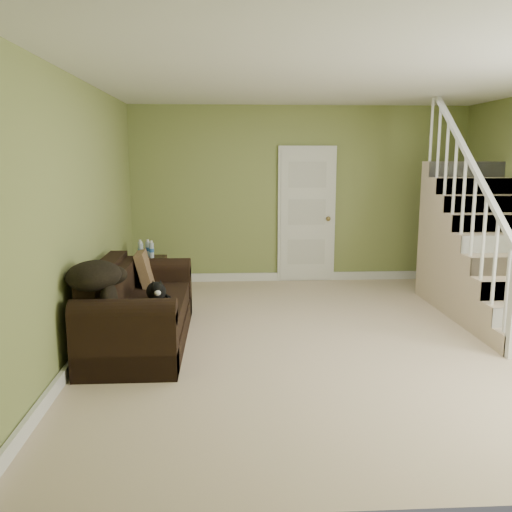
{
  "coord_description": "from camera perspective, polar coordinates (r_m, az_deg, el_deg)",
  "views": [
    {
      "loc": [
        -1.11,
        -5.31,
        1.86
      ],
      "look_at": [
        -0.81,
        0.08,
        0.87
      ],
      "focal_mm": 38.0,
      "sensor_mm": 36.0,
      "label": 1
    }
  ],
  "objects": [
    {
      "name": "cat",
      "position": [
        5.49,
        -10.49,
        -3.71
      ],
      "size": [
        0.29,
        0.52,
        0.25
      ],
      "rotation": [
        0.0,
        0.0,
        0.18
      ],
      "color": "black",
      "rests_on": "sofa"
    },
    {
      "name": "sofa",
      "position": [
        5.62,
        -12.44,
        -5.86
      ],
      "size": [
        0.89,
        2.06,
        0.81
      ],
      "color": "black",
      "rests_on": "floor"
    },
    {
      "name": "throw_pillow",
      "position": [
        6.18,
        -11.64,
        -1.43
      ],
      "size": [
        0.21,
        0.41,
        0.42
      ],
      "primitive_type": "cube",
      "rotation": [
        0.0,
        -0.24,
        0.04
      ],
      "color": "#4E351F",
      "rests_on": "sofa"
    },
    {
      "name": "wall_left",
      "position": [
        5.52,
        -17.86,
        4.07
      ],
      "size": [
        0.04,
        5.5,
        2.6
      ],
      "primitive_type": "cube",
      "color": "olive",
      "rests_on": "floor"
    },
    {
      "name": "baseboard_back",
      "position": [
        8.3,
        4.53,
        -2.15
      ],
      "size": [
        5.0,
        0.04,
        0.12
      ],
      "primitive_type": "cube",
      "color": "white",
      "rests_on": "floor"
    },
    {
      "name": "ceiling",
      "position": [
        5.47,
        8.94,
        18.05
      ],
      "size": [
        5.0,
        5.5,
        0.01
      ],
      "primitive_type": "cube",
      "color": "white",
      "rests_on": "wall_back"
    },
    {
      "name": "wall_back",
      "position": [
        8.15,
        4.63,
        6.44
      ],
      "size": [
        5.0,
        0.04,
        2.6
      ],
      "primitive_type": "cube",
      "color": "olive",
      "rests_on": "floor"
    },
    {
      "name": "staircase",
      "position": [
        7.11,
        22.73,
        -0.29
      ],
      "size": [
        1.0,
        2.51,
        2.82
      ],
      "color": "#CCB693",
      "rests_on": "floor"
    },
    {
      "name": "floor",
      "position": [
        5.73,
        8.2,
        -8.64
      ],
      "size": [
        5.0,
        5.5,
        0.01
      ],
      "primitive_type": "cube",
      "color": "#CCB693",
      "rests_on": "ground"
    },
    {
      "name": "wall_front",
      "position": [
        2.84,
        19.79,
        -1.62
      ],
      "size": [
        5.0,
        0.04,
        2.6
      ],
      "primitive_type": "cube",
      "color": "olive",
      "rests_on": "floor"
    },
    {
      "name": "banana",
      "position": [
        5.37,
        -12.09,
        -4.89
      ],
      "size": [
        0.16,
        0.16,
        0.05
      ],
      "primitive_type": "ellipsoid",
      "rotation": [
        0.0,
        0.0,
        0.81
      ],
      "color": "yellow",
      "rests_on": "sofa"
    },
    {
      "name": "door",
      "position": [
        8.15,
        5.35,
        4.35
      ],
      "size": [
        0.86,
        0.12,
        2.02
      ],
      "color": "white",
      "rests_on": "floor"
    },
    {
      "name": "side_table",
      "position": [
        7.42,
        -11.31,
        -2.08
      ],
      "size": [
        0.48,
        0.48,
        0.77
      ],
      "rotation": [
        0.0,
        0.0,
        -0.08
      ],
      "color": "black",
      "rests_on": "floor"
    },
    {
      "name": "throw_blanket",
      "position": [
        4.93,
        -16.71,
        -1.98
      ],
      "size": [
        0.61,
        0.71,
        0.25
      ],
      "primitive_type": "ellipsoid",
      "rotation": [
        0.0,
        0.0,
        -0.28
      ],
      "color": "black",
      "rests_on": "sofa"
    },
    {
      "name": "baseboard_left",
      "position": [
        5.77,
        -16.88,
        -8.25
      ],
      "size": [
        0.04,
        5.5,
        0.12
      ],
      "primitive_type": "cube",
      "color": "white",
      "rests_on": "floor"
    }
  ]
}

